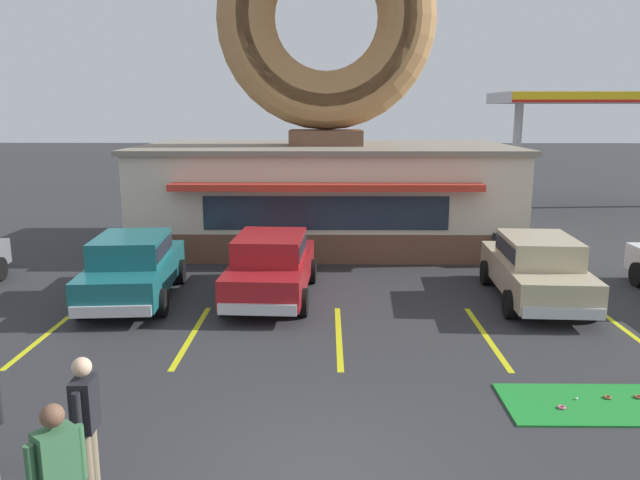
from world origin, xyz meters
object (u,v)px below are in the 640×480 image
at_px(car_champagne, 536,266).
at_px(trash_bin, 502,249).
at_px(golf_ball, 577,398).
at_px(pedestrian_blue_sweater_man, 58,478).
at_px(pedestrian_hooded_kid, 86,420).
at_px(car_red, 271,263).
at_px(car_teal, 133,265).

distance_m(car_champagne, trash_bin, 3.58).
distance_m(golf_ball, car_champagne, 5.45).
height_order(golf_ball, pedestrian_blue_sweater_man, pedestrian_blue_sweater_man).
xyz_separation_m(car_champagne, pedestrian_hooded_kid, (-7.81, -7.78, 0.10)).
xyz_separation_m(car_red, trash_bin, (6.52, 3.38, -0.37)).
relative_size(pedestrian_blue_sweater_man, trash_bin, 1.81).
bearing_deg(car_champagne, car_teal, 179.97).
xyz_separation_m(golf_ball, pedestrian_blue_sweater_man, (-6.59, -3.70, 0.94)).
bearing_deg(trash_bin, car_red, -152.60).
xyz_separation_m(car_teal, trash_bin, (9.82, 3.55, -0.37)).
relative_size(pedestrian_hooded_kid, trash_bin, 1.79).
height_order(car_teal, car_red, same).
distance_m(car_red, car_champagne, 6.35).
bearing_deg(car_red, trash_bin, 27.40).
distance_m(car_teal, trash_bin, 10.45).
bearing_deg(golf_ball, pedestrian_hooded_kid, -159.72).
bearing_deg(pedestrian_hooded_kid, car_champagne, 44.91).
bearing_deg(car_champagne, pedestrian_blue_sweater_man, -130.34).
distance_m(pedestrian_blue_sweater_man, trash_bin, 14.77).
xyz_separation_m(golf_ball, car_teal, (-8.60, 5.29, 0.82)).
bearing_deg(car_champagne, golf_ball, -101.15).
distance_m(golf_ball, pedestrian_blue_sweater_man, 7.61).
relative_size(golf_ball, trash_bin, 0.04).
bearing_deg(pedestrian_hooded_kid, car_red, 79.58).
relative_size(car_red, pedestrian_blue_sweater_man, 2.63).
xyz_separation_m(golf_ball, pedestrian_hooded_kid, (-6.77, -2.50, 0.92)).
xyz_separation_m(golf_ball, car_red, (-5.30, 5.46, 0.82)).
bearing_deg(car_red, car_champagne, -1.61).
distance_m(pedestrian_hooded_kid, trash_bin, 13.87).
bearing_deg(golf_ball, car_red, 134.16).
distance_m(pedestrian_blue_sweater_man, pedestrian_hooded_kid, 1.21).
xyz_separation_m(car_teal, pedestrian_hooded_kid, (1.84, -7.79, 0.10)).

